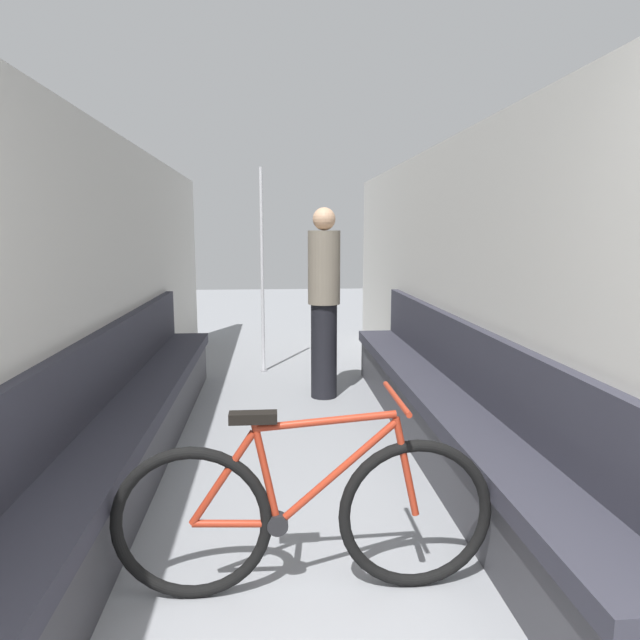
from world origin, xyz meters
name	(u,v)px	position (x,y,z in m)	size (l,w,h in m)	color
wall_left	(92,299)	(-1.29, 3.08, 1.14)	(0.10, 9.36, 2.27)	beige
wall_right	(479,295)	(1.29, 3.08, 1.14)	(0.10, 9.36, 2.27)	beige
bench_seat_row_left	(134,421)	(-1.05, 3.04, 0.32)	(0.42, 4.71, 0.95)	#3D3D42
bench_seat_row_right	(444,413)	(1.05, 3.04, 0.32)	(0.42, 4.71, 0.95)	#3D3D42
bicycle	(305,514)	(0.00, 1.61, 0.36)	(1.64, 0.46, 0.88)	black
grab_pole_near	(262,274)	(-0.23, 5.65, 1.10)	(0.08, 0.08, 2.25)	gray
passenger_standing	(324,301)	(0.36, 4.58, 0.93)	(0.30, 0.30, 1.78)	black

